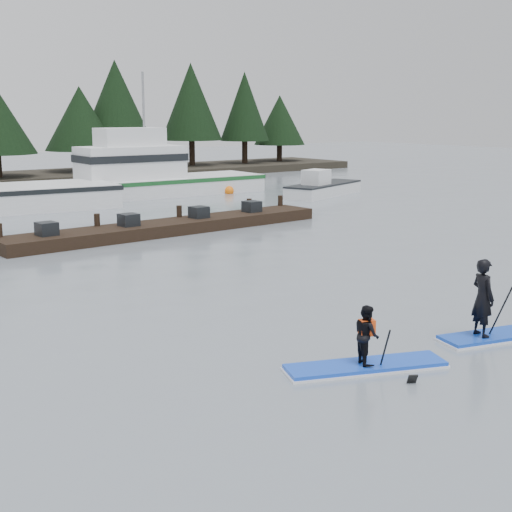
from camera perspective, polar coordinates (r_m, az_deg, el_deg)
ground at (r=15.93m, az=13.30°, el=-7.30°), size 160.00×160.00×0.00m
fishing_boat_medium at (r=44.47m, az=-8.47°, el=5.56°), size 13.88×4.38×8.29m
skiff at (r=44.17m, az=5.43°, el=5.33°), size 6.68×3.90×0.75m
floating_dock at (r=30.49m, az=-6.86°, el=2.32°), size 14.97×2.70×0.50m
buoy_c at (r=45.07m, az=-2.17°, el=5.01°), size 0.62×0.62×0.62m
paddleboard_solo at (r=14.42m, az=8.81°, el=-7.42°), size 3.31×1.96×1.80m
paddleboard_duo at (r=17.09m, az=19.30°, el=-4.13°), size 3.49×1.76×2.36m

